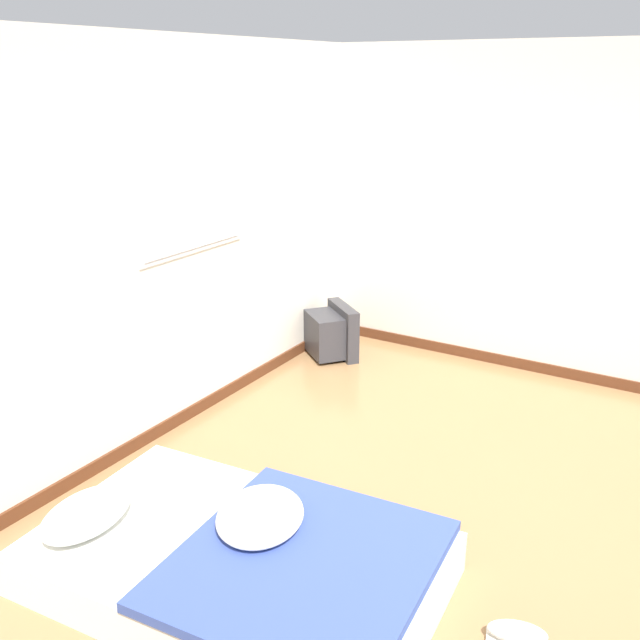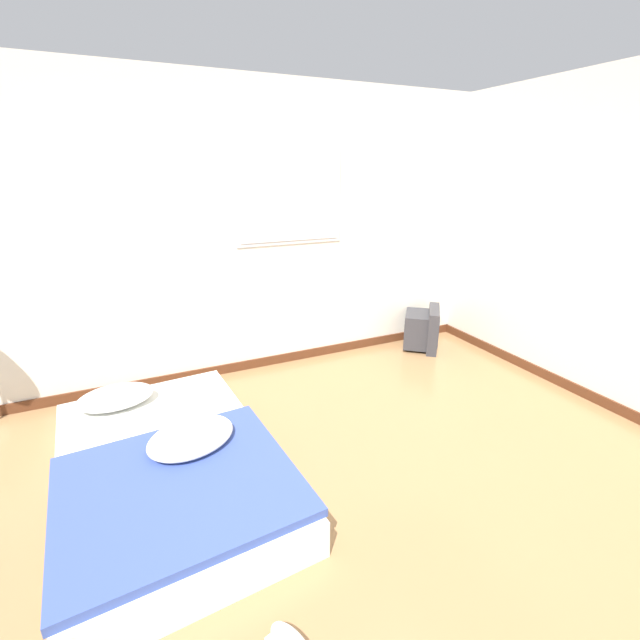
% 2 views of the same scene
% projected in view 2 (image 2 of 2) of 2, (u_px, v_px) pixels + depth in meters
% --- Properties ---
extents(ground_plane, '(20.00, 20.00, 0.00)m').
position_uv_depth(ground_plane, '(386.00, 636.00, 1.80)').
color(ground_plane, '#997047').
extents(wall_back, '(7.72, 0.08, 2.60)m').
position_uv_depth(wall_back, '(220.00, 238.00, 3.75)').
color(wall_back, silver).
rests_on(wall_back, ground_plane).
extents(mattress_bed, '(1.34, 2.02, 0.36)m').
position_uv_depth(mattress_bed, '(168.00, 464.00, 2.63)').
color(mattress_bed, silver).
rests_on(mattress_bed, ground_plane).
extents(crt_tv, '(0.55, 0.57, 0.45)m').
position_uv_depth(crt_tv, '(423.00, 329.00, 4.66)').
color(crt_tv, '#333338').
rests_on(crt_tv, ground_plane).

